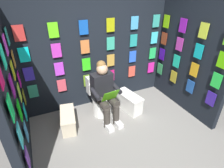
# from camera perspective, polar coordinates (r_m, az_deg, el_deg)

# --- Properties ---
(ground_plane) EXTENTS (30.00, 30.00, 0.00)m
(ground_plane) POSITION_cam_1_polar(r_m,az_deg,el_deg) (3.07, 9.26, -22.32)
(ground_plane) COLOR gray
(display_wall_back) EXTENTS (3.19, 0.14, 2.18)m
(display_wall_back) POSITION_cam_1_polar(r_m,az_deg,el_deg) (3.81, -4.71, 9.07)
(display_wall_back) COLOR black
(display_wall_back) RESTS_ON ground
(display_wall_left) EXTENTS (0.14, 1.79, 2.18)m
(display_wall_left) POSITION_cam_1_polar(r_m,az_deg,el_deg) (3.92, 23.22, 7.40)
(display_wall_left) COLOR black
(display_wall_left) RESTS_ON ground
(display_wall_right) EXTENTS (0.14, 1.79, 2.18)m
(display_wall_right) POSITION_cam_1_polar(r_m,az_deg,el_deg) (2.77, -29.45, -2.81)
(display_wall_right) COLOR black
(display_wall_right) RESTS_ON ground
(toilet) EXTENTS (0.42, 0.57, 0.77)m
(toilet) POSITION_cam_1_polar(r_m,az_deg,el_deg) (3.73, -3.79, -4.57)
(toilet) COLOR white
(toilet) RESTS_ON ground
(person_reading) EXTENTS (0.55, 0.71, 1.19)m
(person_reading) POSITION_cam_1_polar(r_m,az_deg,el_deg) (3.41, -2.30, -2.59)
(person_reading) COLOR black
(person_reading) RESTS_ON ground
(comic_longbox_near) EXTENTS (0.38, 0.67, 0.37)m
(comic_longbox_near) POSITION_cam_1_polar(r_m,az_deg,el_deg) (3.88, 5.31, -5.64)
(comic_longbox_near) COLOR white
(comic_longbox_near) RESTS_ON ground
(comic_longbox_far) EXTENTS (0.36, 0.65, 0.32)m
(comic_longbox_far) POSITION_cam_1_polar(r_m,az_deg,el_deg) (3.54, -13.68, -10.95)
(comic_longbox_far) COLOR beige
(comic_longbox_far) RESTS_ON ground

